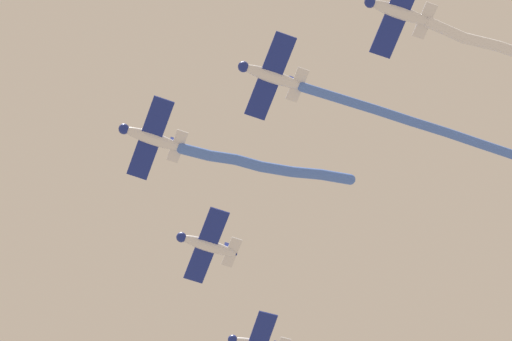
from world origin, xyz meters
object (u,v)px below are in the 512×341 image
at_px(airplane_lead, 151,138).
at_px(airplane_slot, 398,12).
at_px(airplane_left_wing, 271,76).
at_px(airplane_right_wing, 207,245).

bearing_deg(airplane_lead, airplane_slot, 130.59).
height_order(airplane_left_wing, airplane_slot, airplane_left_wing).
bearing_deg(airplane_lead, airplane_right_wing, -133.38).
xyz_separation_m(airplane_right_wing, airplane_slot, (-21.94, -14.48, -0.60)).
xyz_separation_m(airplane_lead, airplane_right_wing, (10.21, -4.82, 0.30)).
distance_m(airplane_lead, airplane_slot, 22.58).
distance_m(airplane_right_wing, airplane_slot, 26.29).
bearing_deg(airplane_right_wing, airplane_slot, 106.00).
xyz_separation_m(airplane_lead, airplane_left_wing, (-5.86, -9.65, 0.00)).
bearing_deg(airplane_slot, airplane_left_wing, -48.17).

